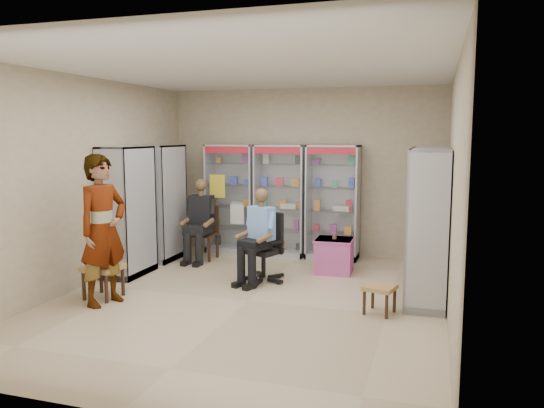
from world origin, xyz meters
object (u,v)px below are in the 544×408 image
(cabinet_right_far, at_px, (429,216))
(office_chair, at_px, (263,247))
(cabinet_right_near, at_px, (427,229))
(woven_stool_b, at_px, (104,281))
(cabinet_back_left, at_px, (232,199))
(cabinet_back_mid, at_px, (281,200))
(wooden_chair, at_px, (204,233))
(seated_shopkeeper, at_px, (262,239))
(pink_trunk, at_px, (334,256))
(standing_man, at_px, (103,230))
(woven_stool_a, at_px, (379,299))
(cabinet_left_near, at_px, (127,211))
(cabinet_back_right, at_px, (333,202))
(cabinet_left_far, at_px, (162,203))

(cabinet_right_far, bearing_deg, office_chair, 105.08)
(cabinet_right_near, distance_m, woven_stool_b, 4.31)
(cabinet_back_left, xyz_separation_m, cabinet_back_mid, (0.95, 0.00, 0.00))
(wooden_chair, relative_size, woven_stool_b, 2.10)
(cabinet_back_mid, relative_size, office_chair, 1.94)
(seated_shopkeeper, relative_size, pink_trunk, 2.32)
(wooden_chair, distance_m, office_chair, 1.77)
(seated_shopkeeper, bearing_deg, pink_trunk, 64.72)
(woven_stool_b, distance_m, standing_man, 0.79)
(cabinet_back_left, bearing_deg, pink_trunk, -24.20)
(woven_stool_a, relative_size, woven_stool_b, 0.79)
(cabinet_back_mid, relative_size, pink_trunk, 3.54)
(cabinet_left_near, bearing_deg, cabinet_right_far, 101.41)
(cabinet_back_left, height_order, standing_man, cabinet_back_left)
(office_chair, bearing_deg, cabinet_back_right, 89.62)
(wooden_chair, bearing_deg, cabinet_left_far, -163.61)
(pink_trunk, relative_size, standing_man, 0.29)
(cabinet_back_left, bearing_deg, wooden_chair, -108.90)
(cabinet_back_right, distance_m, cabinet_right_far, 1.98)
(cabinet_back_mid, xyz_separation_m, pink_trunk, (1.16, -0.95, -0.73))
(cabinet_back_right, distance_m, woven_stool_b, 4.12)
(office_chair, xyz_separation_m, woven_stool_b, (-1.79, -1.42, -0.29))
(cabinet_left_near, distance_m, seated_shopkeeper, 2.16)
(cabinet_back_right, relative_size, pink_trunk, 3.54)
(cabinet_left_near, xyz_separation_m, pink_trunk, (3.04, 1.08, -0.73))
(cabinet_back_right, distance_m, wooden_chair, 2.33)
(cabinet_left_far, xyz_separation_m, wooden_chair, (0.68, 0.20, -0.53))
(cabinet_back_mid, height_order, cabinet_left_far, same)
(cabinet_left_far, height_order, woven_stool_a, cabinet_left_far)
(cabinet_left_far, distance_m, pink_trunk, 3.13)
(seated_shopkeeper, height_order, pink_trunk, seated_shopkeeper)
(wooden_chair, distance_m, standing_man, 2.70)
(cabinet_back_mid, bearing_deg, woven_stool_a, -52.95)
(cabinet_right_far, xyz_separation_m, cabinet_left_near, (-4.46, -0.90, 0.00))
(cabinet_left_far, bearing_deg, woven_stool_b, 8.35)
(cabinet_back_left, distance_m, standing_man, 3.41)
(cabinet_back_right, height_order, pink_trunk, cabinet_back_right)
(woven_stool_b, bearing_deg, cabinet_back_right, 51.81)
(cabinet_back_mid, bearing_deg, pink_trunk, -39.27)
(cabinet_left_far, height_order, standing_man, cabinet_left_far)
(cabinet_back_left, relative_size, woven_stool_b, 4.48)
(cabinet_back_left, xyz_separation_m, cabinet_left_far, (-0.93, -0.93, 0.00))
(seated_shopkeeper, xyz_separation_m, woven_stool_b, (-1.79, -1.37, -0.43))
(cabinet_left_near, bearing_deg, woven_stool_a, 80.02)
(cabinet_back_left, xyz_separation_m, pink_trunk, (2.11, -0.95, -0.73))
(cabinet_back_right, distance_m, pink_trunk, 1.21)
(cabinet_back_left, relative_size, cabinet_left_far, 1.00)
(wooden_chair, height_order, standing_man, standing_man)
(cabinet_back_right, distance_m, cabinet_left_far, 2.98)
(cabinet_back_left, height_order, cabinet_right_near, same)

